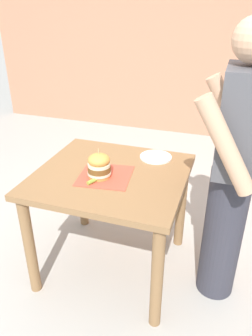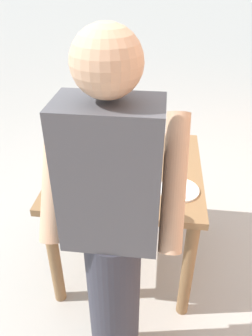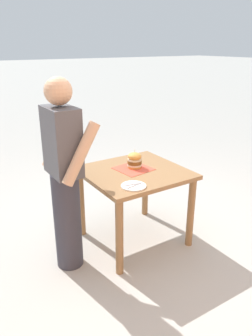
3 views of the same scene
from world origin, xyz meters
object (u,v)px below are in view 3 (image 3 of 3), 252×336
Objects in this scene: sandwich at (135,160)px; diner_across_table at (65,175)px; pickle_spear at (130,164)px; side_plate_with_forks at (134,186)px; patio_table at (135,184)px.

sandwich is 0.11× the size of diner_across_table.
diner_across_table is (-0.18, 0.78, 0.10)m from pickle_spear.
diner_across_table is at bearing 102.81° from pickle_spear.
patio_table is at bearing -35.41° from side_plate_with_forks.
pickle_spear is at bearing -30.37° from side_plate_with_forks.
sandwich is 2.24× the size of pickle_spear.
diner_across_table is (0.28, 0.51, 0.11)m from side_plate_with_forks.
diner_across_table is (-0.02, 0.72, 0.25)m from patio_table.
sandwich is at bearing 175.60° from pickle_spear.
pickle_spear is (0.16, -0.05, 0.15)m from patio_table.
diner_across_table reaches higher than pickle_spear.
sandwich is at bearing -83.05° from diner_across_table.
patio_table is 11.22× the size of pickle_spear.
side_plate_with_forks is at bearing 149.63° from pickle_spear.
side_plate_with_forks is at bearing 145.11° from sandwich.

